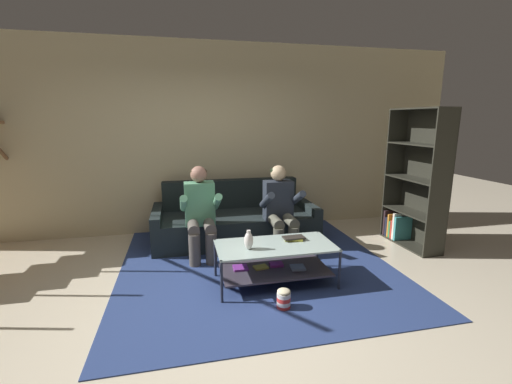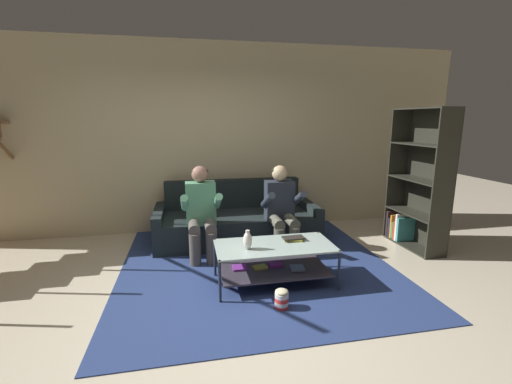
% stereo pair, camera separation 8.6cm
% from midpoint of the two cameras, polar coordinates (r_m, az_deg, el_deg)
% --- Properties ---
extents(ground, '(16.80, 16.80, 0.00)m').
position_cam_midpoint_polar(ground, '(3.48, -6.04, -18.24)').
color(ground, beige).
extents(back_partition, '(8.40, 0.12, 2.90)m').
position_cam_midpoint_polar(back_partition, '(5.47, -9.45, 8.71)').
color(back_partition, '#C5B68C').
rests_on(back_partition, ground).
extents(couch, '(2.33, 0.98, 0.84)m').
position_cam_midpoint_polar(couch, '(5.09, -4.06, -4.90)').
color(couch, black).
rests_on(couch, ground).
extents(person_seated_left, '(0.50, 0.58, 1.17)m').
position_cam_midpoint_polar(person_seated_left, '(4.40, -9.81, -2.89)').
color(person_seated_left, '#565049').
rests_on(person_seated_left, ground).
extents(person_seated_right, '(0.50, 0.58, 1.15)m').
position_cam_midpoint_polar(person_seated_right, '(4.57, 3.53, -2.30)').
color(person_seated_right, '#585849').
rests_on(person_seated_right, ground).
extents(coffee_table, '(1.25, 0.62, 0.44)m').
position_cam_midpoint_polar(coffee_table, '(3.75, 2.44, -10.88)').
color(coffee_table, '#A9C1BA').
rests_on(coffee_table, ground).
extents(area_rug, '(3.19, 3.44, 0.01)m').
position_cam_midpoint_polar(area_rug, '(4.39, -0.95, -11.41)').
color(area_rug, navy).
rests_on(area_rug, ground).
extents(vase, '(0.09, 0.09, 0.20)m').
position_cam_midpoint_polar(vase, '(3.53, -1.94, -8.06)').
color(vase, silver).
rests_on(vase, coffee_table).
extents(book_stack, '(0.24, 0.17, 0.04)m').
position_cam_midpoint_polar(book_stack, '(3.83, 5.65, -7.68)').
color(book_stack, gold).
rests_on(book_stack, coffee_table).
extents(bookshelf, '(0.36, 0.94, 1.90)m').
position_cam_midpoint_polar(bookshelf, '(5.24, 24.50, 0.49)').
color(bookshelf, '#282820').
rests_on(bookshelf, ground).
extents(popcorn_tub, '(0.13, 0.13, 0.20)m').
position_cam_midpoint_polar(popcorn_tub, '(3.37, 3.87, -17.33)').
color(popcorn_tub, red).
rests_on(popcorn_tub, ground).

